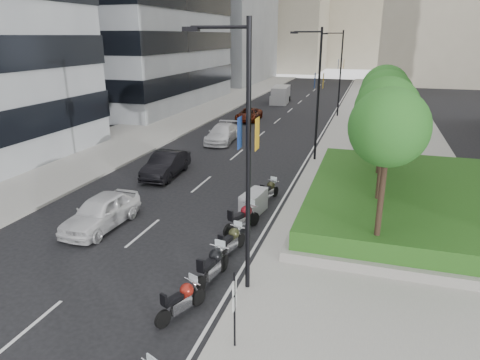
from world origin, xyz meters
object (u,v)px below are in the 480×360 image
at_px(motorcycle_5, 254,203).
at_px(lamp_post_1, 316,89).
at_px(car_d, 249,115).
at_px(delivery_van, 280,95).
at_px(motorcycle_6, 269,191).
at_px(motorcycle_4, 243,218).
at_px(lamp_post_2, 339,69).
at_px(car_b, 166,164).
at_px(motorcycle_2, 212,266).
at_px(car_a, 101,212).
at_px(lamp_post_0, 244,150).
at_px(motorcycle_1, 182,300).
at_px(motorcycle_3, 231,241).
at_px(car_c, 222,133).
at_px(parking_sign, 235,306).

bearing_deg(motorcycle_5, lamp_post_1, 0.74).
xyz_separation_m(car_d, delivery_van, (0.60, 12.93, 0.37)).
bearing_deg(motorcycle_5, motorcycle_6, 0.49).
bearing_deg(lamp_post_1, motorcycle_4, -96.37).
bearing_deg(motorcycle_6, lamp_post_2, 13.81).
xyz_separation_m(motorcycle_5, car_b, (-6.90, 4.22, 0.18)).
distance_m(motorcycle_2, car_a, 7.13).
height_order(lamp_post_0, lamp_post_1, same).
bearing_deg(delivery_van, car_d, -97.55).
relative_size(lamp_post_2, motorcycle_1, 4.58).
distance_m(motorcycle_5, car_a, 7.25).
distance_m(motorcycle_3, motorcycle_4, 2.17).
relative_size(motorcycle_1, car_d, 0.43).
bearing_deg(car_c, car_b, -96.10).
bearing_deg(car_a, delivery_van, 92.17).
bearing_deg(motorcycle_5, lamp_post_0, -158.87).
height_order(lamp_post_2, motorcycle_1, lamp_post_2).
bearing_deg(motorcycle_4, parking_sign, -140.25).
relative_size(motorcycle_1, car_b, 0.42).
height_order(lamp_post_1, motorcycle_2, lamp_post_1).
xyz_separation_m(lamp_post_2, motorcycle_5, (-1.45, -28.42, -4.49)).
bearing_deg(car_c, motorcycle_5, -68.84).
bearing_deg(car_b, car_d, 87.60).
xyz_separation_m(motorcycle_5, car_a, (-6.30, -3.58, 0.19)).
xyz_separation_m(lamp_post_0, car_a, (-7.75, 3.00, -4.30)).
bearing_deg(motorcycle_4, delivery_van, 34.08).
relative_size(parking_sign, car_b, 0.54).
xyz_separation_m(motorcycle_2, car_a, (-6.54, 2.82, 0.14)).
xyz_separation_m(motorcycle_2, delivery_van, (-6.73, 43.01, 0.38)).
bearing_deg(motorcycle_5, delivery_van, 18.74).
distance_m(parking_sign, motorcycle_4, 7.82).
bearing_deg(lamp_post_1, car_b, -143.43).
bearing_deg(parking_sign, motorcycle_6, 98.89).
height_order(motorcycle_5, car_a, car_a).
xyz_separation_m(motorcycle_1, car_d, (-7.11, 32.23, 0.08)).
relative_size(lamp_post_0, motorcycle_3, 4.33).
distance_m(lamp_post_0, motorcycle_6, 9.80).
height_order(lamp_post_1, car_b, lamp_post_1).
distance_m(lamp_post_1, motorcycle_1, 19.55).
relative_size(motorcycle_4, car_c, 0.44).
bearing_deg(motorcycle_3, motorcycle_2, -165.26).
relative_size(motorcycle_6, delivery_van, 0.38).
xyz_separation_m(motorcycle_4, car_c, (-6.63, 15.98, 0.10)).
bearing_deg(delivery_van, car_b, -95.63).
distance_m(motorcycle_3, motorcycle_5, 4.25).
relative_size(motorcycle_1, motorcycle_4, 0.90).
distance_m(lamp_post_2, motorcycle_2, 35.12).
bearing_deg(lamp_post_0, motorcycle_1, -125.92).
height_order(lamp_post_1, lamp_post_2, same).
bearing_deg(car_b, car_c, 85.08).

